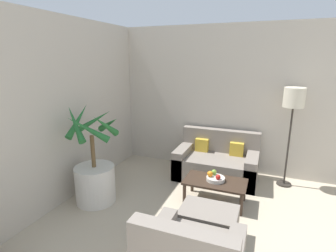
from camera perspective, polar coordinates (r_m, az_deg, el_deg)
wall_back at (r=4.96m, az=25.75°, el=4.34°), size 7.91×0.06×2.70m
wall_left at (r=3.50m, az=-32.37°, el=-0.26°), size 0.06×7.36×2.70m
potted_palm at (r=4.10m, az=-15.64°, el=-10.19°), size 0.82×0.83×1.49m
sofa_loveseat at (r=4.85m, az=10.51°, el=-7.91°), size 1.42×0.82×0.83m
floor_lamp at (r=4.62m, az=25.67°, el=4.54°), size 0.32×0.32×1.66m
coffee_table at (r=4.04m, az=10.21°, el=-12.27°), size 0.91×0.50×0.35m
fruit_bowl at (r=4.01m, az=10.31°, el=-11.24°), size 0.27×0.27×0.06m
apple_red at (r=3.92m, az=10.85°, el=-10.86°), size 0.07×0.07×0.07m
apple_green at (r=4.06m, az=9.98°, el=-9.87°), size 0.08×0.08×0.08m
orange_fruit at (r=3.99m, az=9.13°, el=-10.24°), size 0.08×0.08×0.08m
ottoman at (r=3.36m, az=8.76°, el=-20.34°), size 0.67×0.46×0.39m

